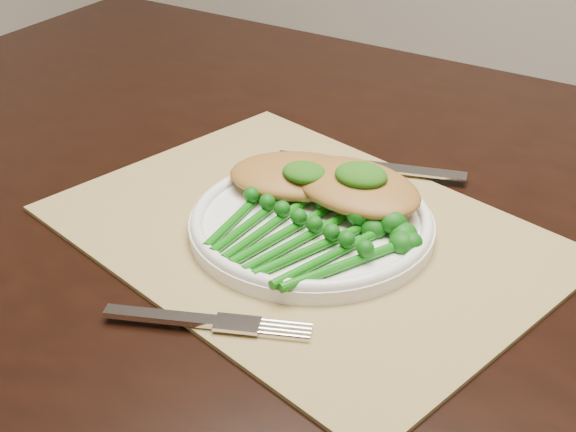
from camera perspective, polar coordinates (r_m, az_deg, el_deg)
The scene contains 9 objects.
placemat at distance 0.81m, azimuth 1.07°, elevation -1.20°, with size 0.48×0.35×0.00m, color #9A834E.
dinner_plate at distance 0.80m, azimuth 1.69°, elevation -0.45°, with size 0.24×0.24×0.02m.
knife at distance 0.92m, azimuth 4.57°, elevation 3.71°, with size 0.22×0.07×0.01m.
fork at distance 0.68m, azimuth -4.84°, elevation -7.56°, with size 0.18×0.08×0.01m.
chicken_fillet_left at distance 0.85m, azimuth 0.67°, elevation 2.89°, with size 0.14×0.10×0.03m, color #9F6D2E.
chicken_fillet_right at distance 0.82m, azimuth 4.86°, elevation 2.11°, with size 0.15×0.10×0.03m, color #9F6D2E.
pesto_dollop_left at distance 0.82m, azimuth 1.18°, elevation 3.11°, with size 0.05×0.04×0.02m, color #154509.
pesto_dollop_right at distance 0.80m, azimuth 5.22°, elevation 2.90°, with size 0.05×0.05×0.02m, color #154509.
broccolini_bundle at distance 0.76m, azimuth 0.24°, elevation -1.49°, with size 0.20×0.21×0.04m.
Camera 1 is at (0.36, -0.82, 1.19)m, focal length 50.00 mm.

